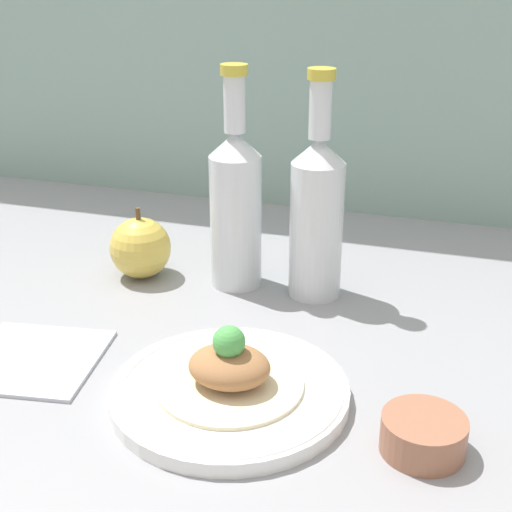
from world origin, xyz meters
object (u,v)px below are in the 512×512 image
Objects in this scene: dipping_bowl at (423,435)px; plated_food at (229,369)px; cider_bottle_left at (238,204)px; apple at (140,248)px; cider_bottle_right at (317,212)px; plate at (230,390)px.

plated_food is at bearing 172.83° from dipping_bowl.
plated_food is 0.51× the size of cider_bottle_left.
dipping_bowl is at bearing -33.24° from apple.
cider_bottle_right is (9.81, 0.00, 0.00)cm from cider_bottle_left.
cider_bottle_right reaches higher than dipping_bowl.
dipping_bowl is (38.02, -24.92, -2.31)cm from apple.
plated_food is at bearing -95.61° from cider_bottle_right.
plated_food is 1.49× the size of apple.
plated_food reaches higher than dipping_bowl.
apple reaches higher than plated_food.
plated_food is 30.27cm from apple.
plate is 1.62× the size of plated_food.
plate is 2.40× the size of apple.
dipping_bowl is (17.95, -2.26, 0.70)cm from plate.
cider_bottle_left is 37.82cm from dipping_bowl.
dipping_bowl is at bearing -46.33° from cider_bottle_left.
dipping_bowl reaches higher than plate.
plate is 30.41cm from apple.
cider_bottle_left reaches higher than plated_food.
plated_food is 18.17cm from dipping_bowl.
plate is 26.28cm from cider_bottle_right.
dipping_bowl is at bearing -7.17° from plate.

